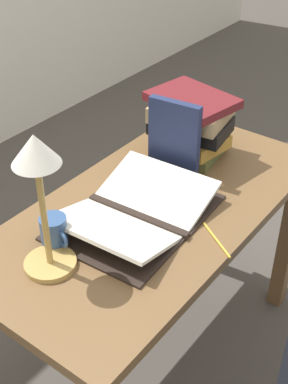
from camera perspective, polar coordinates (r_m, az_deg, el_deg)
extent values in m
plane|color=#47423D|center=(2.23, 0.91, -16.96)|extent=(12.00, 12.00, 0.00)
cube|color=brown|center=(1.71, 1.14, -1.85)|extent=(1.24, 0.62, 0.03)
cube|color=brown|center=(2.26, 15.10, -4.83)|extent=(0.06, 0.06, 0.71)
cube|color=brown|center=(2.43, 3.98, -0.19)|extent=(0.06, 0.06, 0.71)
cube|color=black|center=(1.64, -0.83, -2.55)|extent=(0.05, 0.36, 0.02)
cube|color=black|center=(1.56, -3.51, -5.16)|extent=(0.26, 0.38, 0.01)
cube|color=black|center=(1.73, 1.58, -0.49)|extent=(0.26, 0.38, 0.01)
cube|color=silver|center=(1.55, -3.31, -4.01)|extent=(0.24, 0.36, 0.07)
cube|color=silver|center=(1.71, 1.40, 0.22)|extent=(0.24, 0.36, 0.07)
cube|color=brown|center=(1.97, 4.87, 4.70)|extent=(0.23, 0.25, 0.04)
cube|color=#BC8933|center=(1.95, 4.93, 5.78)|extent=(0.21, 0.27, 0.05)
cube|color=black|center=(1.93, 5.01, 7.12)|extent=(0.22, 0.29, 0.06)
cube|color=tan|center=(1.90, 5.09, 8.60)|extent=(0.26, 0.28, 0.06)
cube|color=maroon|center=(1.88, 5.16, 9.77)|extent=(0.26, 0.32, 0.03)
cube|color=#1E284C|center=(1.79, 3.22, 5.69)|extent=(0.05, 0.18, 0.27)
cylinder|color=tan|center=(1.50, -9.95, -7.53)|extent=(0.15, 0.15, 0.02)
cylinder|color=tan|center=(1.40, -10.63, -2.51)|extent=(0.02, 0.02, 0.32)
cone|color=silver|center=(1.29, -11.57, 4.48)|extent=(0.12, 0.12, 0.08)
cylinder|color=#335184|center=(1.54, -9.58, -4.18)|extent=(0.08, 0.08, 0.10)
torus|color=#335184|center=(1.51, -8.71, -5.02)|extent=(0.02, 0.05, 0.05)
cylinder|color=gold|center=(1.58, 7.75, -5.07)|extent=(0.09, 0.15, 0.01)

